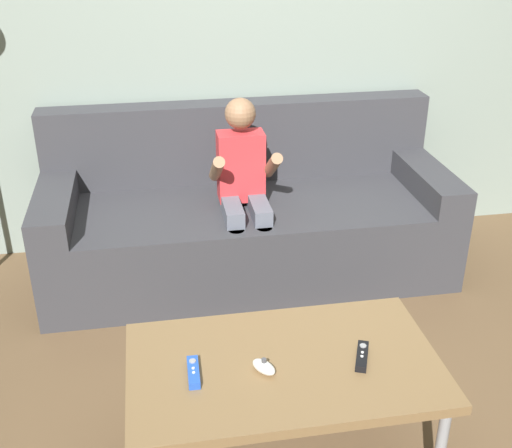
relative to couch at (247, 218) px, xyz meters
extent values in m
plane|color=brown|center=(0.14, -1.23, -0.29)|extent=(10.34, 10.34, 0.00)
cube|color=gray|center=(0.14, 0.39, 0.96)|extent=(5.17, 0.05, 2.50)
cube|color=#38383D|center=(0.00, -0.05, -0.08)|extent=(2.07, 0.80, 0.42)
cube|color=#38383D|center=(0.00, 0.27, 0.34)|extent=(2.07, 0.16, 0.42)
cube|color=#38383D|center=(-0.94, -0.05, 0.19)|extent=(0.18, 0.80, 0.13)
cube|color=#38383D|center=(0.94, -0.05, 0.19)|extent=(0.18, 0.80, 0.13)
cylinder|color=slate|center=(-0.11, -0.37, -0.08)|extent=(0.07, 0.07, 0.42)
cylinder|color=slate|center=(0.03, -0.37, -0.08)|extent=(0.07, 0.07, 0.42)
cube|color=slate|center=(-0.11, -0.23, 0.16)|extent=(0.09, 0.28, 0.09)
cube|color=slate|center=(0.03, -0.23, 0.16)|extent=(0.09, 0.28, 0.09)
cube|color=red|center=(-0.04, -0.09, 0.33)|extent=(0.23, 0.13, 0.34)
cylinder|color=#936B4C|center=(-0.17, -0.22, 0.38)|extent=(0.05, 0.25, 0.20)
cylinder|color=#936B4C|center=(0.09, -0.22, 0.38)|extent=(0.05, 0.25, 0.20)
sphere|color=#936B4C|center=(-0.04, -0.09, 0.60)|extent=(0.15, 0.15, 0.15)
cube|color=brown|center=(-0.09, -1.37, 0.13)|extent=(1.02, 0.60, 0.04)
cylinder|color=gray|center=(-0.55, -1.12, -0.09)|extent=(0.04, 0.04, 0.40)
cylinder|color=gray|center=(0.36, -1.12, -0.09)|extent=(0.04, 0.04, 0.40)
cube|color=blue|center=(-0.39, -1.38, 0.16)|extent=(0.04, 0.14, 0.02)
cylinder|color=#99999E|center=(-0.39, -1.34, 0.17)|extent=(0.02, 0.02, 0.00)
cylinder|color=silver|center=(-0.39, -1.38, 0.17)|extent=(0.01, 0.01, 0.00)
cylinder|color=silver|center=(-0.39, -1.40, 0.17)|extent=(0.01, 0.01, 0.00)
ellipsoid|color=white|center=(-0.17, -1.40, 0.17)|extent=(0.09, 0.10, 0.04)
cylinder|color=#4C4C51|center=(-0.17, -1.40, 0.19)|extent=(0.02, 0.02, 0.01)
cube|color=black|center=(0.16, -1.40, 0.16)|extent=(0.09, 0.14, 0.02)
cylinder|color=#99999E|center=(0.17, -1.36, 0.17)|extent=(0.02, 0.02, 0.00)
cylinder|color=silver|center=(0.16, -1.39, 0.17)|extent=(0.01, 0.01, 0.00)
cylinder|color=silver|center=(0.15, -1.41, 0.17)|extent=(0.01, 0.01, 0.00)
camera|label=1|loc=(-0.47, -2.99, 1.48)|focal=45.01mm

